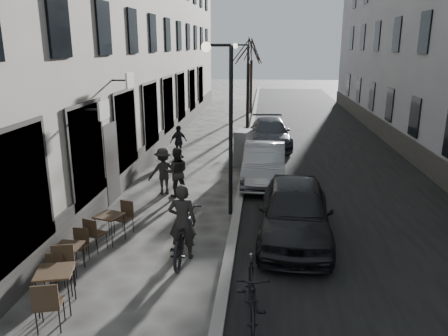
% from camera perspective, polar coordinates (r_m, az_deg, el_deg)
% --- Properties ---
extents(road, '(7.30, 60.00, 0.00)m').
position_cam_1_polar(road, '(23.23, 12.34, 2.98)').
color(road, black).
rests_on(road, ground).
extents(kerb, '(0.25, 60.00, 0.12)m').
position_cam_1_polar(kerb, '(23.05, 3.30, 3.37)').
color(kerb, gray).
rests_on(kerb, ground).
extents(streetlamp_near, '(0.90, 0.28, 5.09)m').
position_cam_1_polar(streetlamp_near, '(12.68, 0.13, 7.41)').
color(streetlamp_near, black).
rests_on(streetlamp_near, ground).
extents(streetlamp_far, '(0.90, 0.28, 5.09)m').
position_cam_1_polar(streetlamp_far, '(24.59, 2.71, 11.47)').
color(streetlamp_far, black).
rests_on(streetlamp_far, ground).
extents(tree_near, '(2.40, 2.40, 5.70)m').
position_cam_1_polar(tree_near, '(27.52, 3.21, 15.06)').
color(tree_near, black).
rests_on(tree_near, ground).
extents(tree_far, '(2.40, 2.40, 5.70)m').
position_cam_1_polar(tree_far, '(33.51, 3.62, 15.18)').
color(tree_far, black).
rests_on(tree_far, ground).
extents(bistro_set_a, '(0.86, 1.72, 0.98)m').
position_cam_1_polar(bistro_set_a, '(9.35, -21.10, -14.15)').
color(bistro_set_a, black).
rests_on(bistro_set_a, ground).
extents(bistro_set_b, '(0.56, 1.36, 0.81)m').
position_cam_1_polar(bistro_set_b, '(10.64, -19.52, -10.76)').
color(bistro_set_b, black).
rests_on(bistro_set_b, ground).
extents(bistro_set_c, '(0.91, 1.57, 0.90)m').
position_cam_1_polar(bistro_set_c, '(11.87, -14.66, -7.26)').
color(bistro_set_c, black).
rests_on(bistro_set_c, ground).
extents(utility_cabinet, '(0.79, 1.13, 1.53)m').
position_cam_1_polar(utility_cabinet, '(18.60, 2.52, 2.60)').
color(utility_cabinet, '#58585A').
rests_on(utility_cabinet, ground).
extents(bicycle, '(0.76, 2.17, 1.14)m').
position_cam_1_polar(bicycle, '(10.71, -5.40, -8.76)').
color(bicycle, black).
rests_on(bicycle, ground).
extents(cyclist_rider, '(0.68, 0.45, 1.87)m').
position_cam_1_polar(cyclist_rider, '(10.57, -5.45, -6.97)').
color(cyclist_rider, black).
rests_on(cyclist_rider, ground).
extents(pedestrian_near, '(0.94, 0.80, 1.70)m').
position_cam_1_polar(pedestrian_near, '(14.86, -6.21, -0.54)').
color(pedestrian_near, black).
rests_on(pedestrian_near, ground).
extents(pedestrian_mid, '(1.21, 1.02, 1.63)m').
position_cam_1_polar(pedestrian_mid, '(15.18, -7.92, -0.40)').
color(pedestrian_mid, black).
rests_on(pedestrian_mid, ground).
extents(pedestrian_far, '(0.88, 0.88, 1.50)m').
position_cam_1_polar(pedestrian_far, '(20.05, -5.96, 3.45)').
color(pedestrian_far, black).
rests_on(pedestrian_far, ground).
extents(car_near, '(2.10, 4.69, 1.57)m').
position_cam_1_polar(car_near, '(11.72, 9.26, -5.56)').
color(car_near, black).
rests_on(car_near, ground).
extents(car_mid, '(1.60, 4.37, 1.43)m').
position_cam_1_polar(car_mid, '(16.43, 5.26, 0.58)').
color(car_mid, gray).
rests_on(car_mid, ground).
extents(car_far, '(2.27, 4.83, 1.36)m').
position_cam_1_polar(car_far, '(22.41, 6.05, 4.58)').
color(car_far, '#373A41').
rests_on(car_far, ground).
extents(moped, '(0.70, 2.05, 1.21)m').
position_cam_1_polar(moped, '(8.34, 3.61, -16.09)').
color(moped, black).
rests_on(moped, ground).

